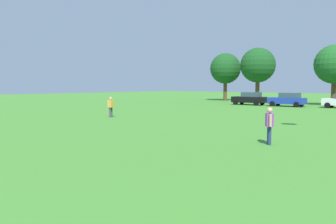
{
  "coord_description": "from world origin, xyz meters",
  "views": [
    {
      "loc": [
        11.67,
        0.33,
        2.67
      ],
      "look_at": [
        3.15,
        10.61,
        1.57
      ],
      "focal_mm": 35.7,
      "sensor_mm": 36.0,
      "label": 1
    }
  ],
  "objects_px": {
    "adult_bystander": "(269,123)",
    "parked_car_blue_1": "(288,99)",
    "parked_car_black_0": "(249,98)",
    "bystander_near_trees": "(111,105)",
    "tree_left": "(258,65)",
    "tree_far_left": "(225,69)",
    "tree_center": "(335,64)"
  },
  "relations": [
    {
      "from": "adult_bystander",
      "to": "parked_car_blue_1",
      "type": "relative_size",
      "value": 0.39
    },
    {
      "from": "parked_car_black_0",
      "to": "bystander_near_trees",
      "type": "bearing_deg",
      "value": 87.1
    },
    {
      "from": "adult_bystander",
      "to": "bystander_near_trees",
      "type": "xyz_separation_m",
      "value": [
        -15.03,
        3.73,
        0.0
      ]
    },
    {
      "from": "parked_car_blue_1",
      "to": "tree_left",
      "type": "xyz_separation_m",
      "value": [
        -7.6,
        7.93,
        4.77
      ]
    },
    {
      "from": "tree_far_left",
      "to": "adult_bystander",
      "type": "bearing_deg",
      "value": -57.36
    },
    {
      "from": "tree_far_left",
      "to": "tree_center",
      "type": "relative_size",
      "value": 1.02
    },
    {
      "from": "adult_bystander",
      "to": "tree_center",
      "type": "xyz_separation_m",
      "value": [
        -5.01,
        32.13,
        4.24
      ]
    },
    {
      "from": "bystander_near_trees",
      "to": "tree_left",
      "type": "height_order",
      "value": "tree_left"
    },
    {
      "from": "parked_car_blue_1",
      "to": "bystander_near_trees",
      "type": "bearing_deg",
      "value": 74.85
    },
    {
      "from": "tree_far_left",
      "to": "tree_center",
      "type": "height_order",
      "value": "tree_far_left"
    },
    {
      "from": "adult_bystander",
      "to": "tree_center",
      "type": "bearing_deg",
      "value": -20.96
    },
    {
      "from": "tree_center",
      "to": "tree_far_left",
      "type": "bearing_deg",
      "value": 170.38
    },
    {
      "from": "adult_bystander",
      "to": "bystander_near_trees",
      "type": "height_order",
      "value": "bystander_near_trees"
    },
    {
      "from": "tree_left",
      "to": "adult_bystander",
      "type": "bearing_deg",
      "value": -64.51
    },
    {
      "from": "parked_car_black_0",
      "to": "tree_left",
      "type": "distance_m",
      "value": 9.64
    },
    {
      "from": "adult_bystander",
      "to": "tree_far_left",
      "type": "height_order",
      "value": "tree_far_left"
    },
    {
      "from": "bystander_near_trees",
      "to": "parked_car_black_0",
      "type": "distance_m",
      "value": 22.82
    },
    {
      "from": "bystander_near_trees",
      "to": "adult_bystander",
      "type": "bearing_deg",
      "value": 57.26
    },
    {
      "from": "parked_car_black_0",
      "to": "tree_center",
      "type": "bearing_deg",
      "value": -147.69
    },
    {
      "from": "parked_car_black_0",
      "to": "tree_left",
      "type": "height_order",
      "value": "tree_left"
    },
    {
      "from": "bystander_near_trees",
      "to": "tree_center",
      "type": "relative_size",
      "value": 0.22
    },
    {
      "from": "bystander_near_trees",
      "to": "parked_car_blue_1",
      "type": "bearing_deg",
      "value": 146.04
    },
    {
      "from": "parked_car_blue_1",
      "to": "tree_center",
      "type": "xyz_separation_m",
      "value": [
        3.83,
        5.56,
        4.37
      ]
    },
    {
      "from": "adult_bystander",
      "to": "parked_car_black_0",
      "type": "xyz_separation_m",
      "value": [
        -13.87,
        26.52,
        -0.13
      ]
    },
    {
      "from": "parked_car_black_0",
      "to": "tree_far_left",
      "type": "distance_m",
      "value": 12.93
    },
    {
      "from": "parked_car_black_0",
      "to": "parked_car_blue_1",
      "type": "relative_size",
      "value": 1.0
    },
    {
      "from": "adult_bystander",
      "to": "bystander_near_trees",
      "type": "distance_m",
      "value": 15.48
    },
    {
      "from": "tree_center",
      "to": "parked_car_black_0",
      "type": "bearing_deg",
      "value": -147.69
    },
    {
      "from": "parked_car_blue_1",
      "to": "tree_far_left",
      "type": "xyz_separation_m",
      "value": [
        -13.62,
        8.52,
        4.48
      ]
    },
    {
      "from": "bystander_near_trees",
      "to": "tree_far_left",
      "type": "height_order",
      "value": "tree_far_left"
    },
    {
      "from": "tree_far_left",
      "to": "tree_left",
      "type": "height_order",
      "value": "tree_left"
    },
    {
      "from": "adult_bystander",
      "to": "parked_car_black_0",
      "type": "distance_m",
      "value": 29.93
    }
  ]
}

